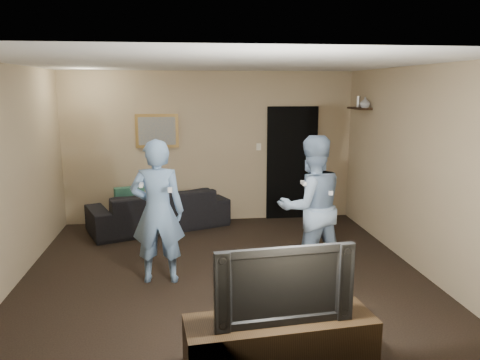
{
  "coord_description": "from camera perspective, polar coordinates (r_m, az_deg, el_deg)",
  "views": [
    {
      "loc": [
        -0.49,
        -5.57,
        2.32
      ],
      "look_at": [
        0.25,
        0.3,
        1.15
      ],
      "focal_mm": 35.0,
      "sensor_mm": 36.0,
      "label": 1
    }
  ],
  "objects": [
    {
      "name": "ground",
      "position": [
        6.06,
        -2.01,
        -11.35
      ],
      "size": [
        5.0,
        5.0,
        0.0
      ],
      "primitive_type": "plane",
      "color": "black",
      "rests_on": "ground"
    },
    {
      "name": "ceiling",
      "position": [
        5.6,
        -2.19,
        14.04
      ],
      "size": [
        5.0,
        5.0,
        0.04
      ],
      "primitive_type": "cube",
      "color": "silver",
      "rests_on": "wall_back"
    },
    {
      "name": "wall_back",
      "position": [
        8.15,
        -3.65,
        3.98
      ],
      "size": [
        5.0,
        0.04,
        2.6
      ],
      "primitive_type": "cube",
      "color": "tan",
      "rests_on": "ground"
    },
    {
      "name": "wall_front",
      "position": [
        3.27,
        1.8,
        -7.01
      ],
      "size": [
        5.0,
        0.04,
        2.6
      ],
      "primitive_type": "cube",
      "color": "tan",
      "rests_on": "ground"
    },
    {
      "name": "wall_left",
      "position": [
        6.01,
        -26.56,
        0.22
      ],
      "size": [
        0.04,
        5.0,
        2.6
      ],
      "primitive_type": "cube",
      "color": "tan",
      "rests_on": "ground"
    },
    {
      "name": "wall_right",
      "position": [
        6.4,
        20.79,
        1.28
      ],
      "size": [
        0.04,
        5.0,
        2.6
      ],
      "primitive_type": "cube",
      "color": "tan",
      "rests_on": "ground"
    },
    {
      "name": "sofa",
      "position": [
        7.93,
        -9.85,
        -3.53
      ],
      "size": [
        2.42,
        1.62,
        0.66
      ],
      "primitive_type": "imported",
      "rotation": [
        0.0,
        0.0,
        3.51
      ],
      "color": "black",
      "rests_on": "ground"
    },
    {
      "name": "throw_pillow",
      "position": [
        7.93,
        -13.3,
        -2.53
      ],
      "size": [
        0.5,
        0.29,
        0.48
      ],
      "primitive_type": "cube",
      "rotation": [
        0.0,
        0.0,
        0.32
      ],
      "color": "#1A4E3E",
      "rests_on": "sofa"
    },
    {
      "name": "painting_frame",
      "position": [
        8.09,
        -10.07,
        5.92
      ],
      "size": [
        0.72,
        0.05,
        0.57
      ],
      "primitive_type": "cube",
      "color": "olive",
      "rests_on": "wall_back"
    },
    {
      "name": "painting_canvas",
      "position": [
        8.06,
        -10.08,
        5.9
      ],
      "size": [
        0.62,
        0.01,
        0.47
      ],
      "primitive_type": "cube",
      "color": "slate",
      "rests_on": "painting_frame"
    },
    {
      "name": "doorway",
      "position": [
        8.38,
        6.34,
        2.06
      ],
      "size": [
        0.9,
        0.06,
        2.0
      ],
      "primitive_type": "cube",
      "color": "black",
      "rests_on": "ground"
    },
    {
      "name": "light_switch",
      "position": [
        8.22,
        2.3,
        4.06
      ],
      "size": [
        0.08,
        0.02,
        0.12
      ],
      "primitive_type": "cube",
      "color": "silver",
      "rests_on": "wall_back"
    },
    {
      "name": "wall_shelf",
      "position": [
        7.92,
        14.34,
        8.46
      ],
      "size": [
        0.2,
        0.6,
        0.03
      ],
      "primitive_type": "cube",
      "color": "black",
      "rests_on": "wall_right"
    },
    {
      "name": "shelf_vase",
      "position": [
        7.71,
        14.99,
        9.1
      ],
      "size": [
        0.2,
        0.2,
        0.17
      ],
      "primitive_type": "imported",
      "rotation": [
        0.0,
        0.0,
        0.3
      ],
      "color": "#A9A9AE",
      "rests_on": "wall_shelf"
    },
    {
      "name": "shelf_figurine",
      "position": [
        7.97,
        14.23,
        9.24
      ],
      "size": [
        0.06,
        0.06,
        0.18
      ],
      "primitive_type": "cylinder",
      "color": "#B5B4B9",
      "rests_on": "wall_shelf"
    },
    {
      "name": "tv_console",
      "position": [
        4.02,
        4.88,
        -19.89
      ],
      "size": [
        1.56,
        0.62,
        0.54
      ],
      "primitive_type": "cube",
      "rotation": [
        0.0,
        0.0,
        0.09
      ],
      "color": "black",
      "rests_on": "ground"
    },
    {
      "name": "television",
      "position": [
        3.75,
        5.03,
        -12.19
      ],
      "size": [
        1.1,
        0.24,
        0.63
      ],
      "primitive_type": "imported",
      "rotation": [
        0.0,
        0.0,
        0.09
      ],
      "color": "black",
      "rests_on": "tv_console"
    },
    {
      "name": "wii_player_left",
      "position": [
        5.67,
        -10.0,
        -3.81
      ],
      "size": [
        0.66,
        0.52,
        1.74
      ],
      "color": "#6F93C1",
      "rests_on": "ground"
    },
    {
      "name": "wii_player_right",
      "position": [
        5.81,
        8.65,
        -3.28
      ],
      "size": [
        0.96,
        0.81,
        1.77
      ],
      "color": "#849EC0",
      "rests_on": "ground"
    }
  ]
}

